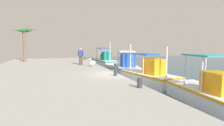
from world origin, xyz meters
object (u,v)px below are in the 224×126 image
object	(u,v)px
fishing_boat_second	(127,67)
pelican	(93,62)
fisherman_standing	(81,56)
mooring_bollard_third	(140,83)
fishing_boat_third	(149,75)
fishing_boat_fourth	(210,94)
mooring_bollard_second	(116,72)
palm_tree	(24,34)
fishing_boat_nearest	(104,61)
mooring_bollard_nearest	(84,58)

from	to	relation	value
fishing_boat_second	pelican	xyz separation A→B (m)	(0.15, -3.57, 0.55)
fisherman_standing	mooring_bollard_third	world-z (taller)	fisherman_standing
fishing_boat_second	pelican	size ratio (longest dim) A/B	6.28
fishing_boat_third	fishing_boat_fourth	size ratio (longest dim) A/B	1.03
mooring_bollard_second	palm_tree	distance (m)	15.16
mooring_bollard_second	mooring_bollard_third	world-z (taller)	mooring_bollard_third
mooring_bollard_third	fishing_boat_nearest	bearing A→B (deg)	171.08
fisherman_standing	fishing_boat_fourth	bearing A→B (deg)	18.44
fisherman_standing	fishing_boat_third	bearing A→B (deg)	28.77
fishing_boat_third	mooring_bollard_nearest	bearing A→B (deg)	-168.69
fishing_boat_third	mooring_bollard_nearest	world-z (taller)	fishing_boat_third
fishing_boat_nearest	fishing_boat_third	bearing A→B (deg)	0.03
fishing_boat_third	palm_tree	xyz separation A→B (m)	(-12.57, -10.05, 3.53)
fisherman_standing	mooring_bollard_second	size ratio (longest dim) A/B	4.04
fishing_boat_fourth	mooring_bollard_nearest	world-z (taller)	fishing_boat_fourth
fishing_boat_fourth	fishing_boat_second	bearing A→B (deg)	179.32
fishing_boat_nearest	fisherman_standing	size ratio (longest dim) A/B	3.67
mooring_bollard_nearest	palm_tree	xyz separation A→B (m)	(1.00, -7.33, 3.15)
pelican	palm_tree	distance (m)	10.38
fishing_boat_fourth	mooring_bollard_second	xyz separation A→B (m)	(-5.23, -2.98, 0.41)
mooring_bollard_second	mooring_bollard_third	bearing A→B (deg)	0.00
fisherman_standing	palm_tree	xyz separation A→B (m)	(-5.21, -6.01, 2.41)
fishing_boat_second	mooring_bollard_second	world-z (taller)	fishing_boat_second
fishing_boat_third	fishing_boat_fourth	xyz separation A→B (m)	(5.56, 0.27, -0.03)
fishing_boat_second	fishing_boat_third	xyz separation A→B (m)	(5.52, -0.40, -0.01)
palm_tree	fishing_boat_second	bearing A→B (deg)	56.02
mooring_bollard_third	fishing_boat_second	bearing A→B (deg)	162.19
pelican	fishing_boat_nearest	bearing A→B (deg)	157.69
fishing_boat_nearest	mooring_bollard_nearest	xyz separation A→B (m)	(-0.48, -2.71, 0.38)
fishing_boat_second	fishing_boat_fourth	bearing A→B (deg)	-0.68
pelican	mooring_bollard_third	world-z (taller)	pelican
fisherman_standing	palm_tree	world-z (taller)	palm_tree
fishing_boat_nearest	mooring_bollard_second	world-z (taller)	fishing_boat_nearest
mooring_bollard_third	palm_tree	bearing A→B (deg)	-156.33
fishing_boat_nearest	fishing_boat_third	distance (m)	13.08
fishing_boat_nearest	palm_tree	world-z (taller)	palm_tree
fishing_boat_nearest	fishing_boat_fourth	distance (m)	18.64
fishing_boat_second	fishing_boat_nearest	bearing A→B (deg)	-176.93
mooring_bollard_nearest	mooring_bollard_second	world-z (taller)	mooring_bollard_second
mooring_bollard_third	pelican	bearing A→B (deg)	-177.26
fishing_boat_nearest	palm_tree	xyz separation A→B (m)	(0.52, -10.04, 3.53)
fishing_boat_nearest	pelican	size ratio (longest dim) A/B	6.62
fishing_boat_nearest	fisherman_standing	xyz separation A→B (m)	(5.73, -4.03, 1.12)
fishing_boat_fourth	palm_tree	world-z (taller)	palm_tree
fishing_boat_nearest	mooring_bollard_third	bearing A→B (deg)	-8.92
fishing_boat_third	mooring_bollard_second	size ratio (longest dim) A/B	12.43
fishing_boat_nearest	pelican	world-z (taller)	fishing_boat_nearest
fishing_boat_nearest	pelican	distance (m)	8.36
palm_tree	mooring_bollard_second	bearing A→B (deg)	29.65
fishing_boat_nearest	mooring_bollard_nearest	world-z (taller)	fishing_boat_nearest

